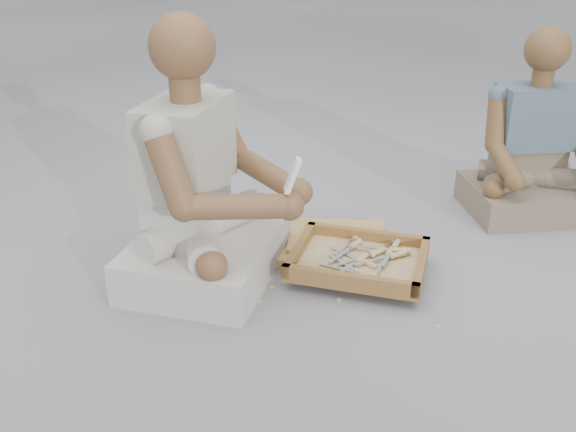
% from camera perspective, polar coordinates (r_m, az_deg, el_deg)
% --- Properties ---
extents(ground, '(60.00, 60.00, 0.00)m').
position_cam_1_polar(ground, '(2.23, 0.23, -8.06)').
color(ground, '#99999E').
rests_on(ground, ground).
extents(carved_panel, '(0.63, 0.45, 0.04)m').
position_cam_1_polar(carved_panel, '(2.61, 2.23, -2.39)').
color(carved_panel, '#AF8243').
rests_on(carved_panel, ground).
extents(tool_tray, '(0.52, 0.44, 0.06)m').
position_cam_1_polar(tool_tray, '(2.40, 6.29, -3.98)').
color(tool_tray, brown).
rests_on(tool_tray, carved_panel).
extents(chisel_0, '(0.19, 0.14, 0.02)m').
position_cam_1_polar(chisel_0, '(2.38, 6.81, -4.10)').
color(chisel_0, silver).
rests_on(chisel_0, tool_tray).
extents(chisel_1, '(0.22, 0.08, 0.02)m').
position_cam_1_polar(chisel_1, '(2.30, 6.60, -5.09)').
color(chisel_1, silver).
rests_on(chisel_1, tool_tray).
extents(chisel_2, '(0.12, 0.20, 0.02)m').
position_cam_1_polar(chisel_2, '(2.38, 6.23, -3.96)').
color(chisel_2, silver).
rests_on(chisel_2, tool_tray).
extents(chisel_3, '(0.11, 0.21, 0.02)m').
position_cam_1_polar(chisel_3, '(2.54, 9.33, -2.18)').
color(chisel_3, silver).
rests_on(chisel_3, tool_tray).
extents(chisel_4, '(0.22, 0.02, 0.02)m').
position_cam_1_polar(chisel_4, '(2.46, 9.53, -3.00)').
color(chisel_4, silver).
rests_on(chisel_4, tool_tray).
extents(chisel_5, '(0.10, 0.21, 0.02)m').
position_cam_1_polar(chisel_5, '(2.54, 5.96, -2.00)').
color(chisel_5, silver).
rests_on(chisel_5, tool_tray).
extents(chisel_6, '(0.11, 0.21, 0.02)m').
position_cam_1_polar(chisel_6, '(2.47, 5.76, -2.68)').
color(chisel_6, silver).
rests_on(chisel_6, tool_tray).
extents(chisel_7, '(0.07, 0.22, 0.02)m').
position_cam_1_polar(chisel_7, '(2.43, 8.87, -3.44)').
color(chisel_7, silver).
rests_on(chisel_7, tool_tray).
extents(chisel_8, '(0.17, 0.16, 0.02)m').
position_cam_1_polar(chisel_8, '(2.43, 7.52, -3.34)').
color(chisel_8, silver).
rests_on(chisel_8, tool_tray).
extents(chisel_9, '(0.07, 0.22, 0.02)m').
position_cam_1_polar(chisel_9, '(2.48, 9.42, -2.72)').
color(chisel_9, silver).
rests_on(chisel_9, tool_tray).
extents(chisel_10, '(0.19, 0.14, 0.02)m').
position_cam_1_polar(chisel_10, '(2.42, 9.29, -3.51)').
color(chisel_10, silver).
rests_on(chisel_10, tool_tray).
extents(chisel_11, '(0.17, 0.17, 0.02)m').
position_cam_1_polar(chisel_11, '(2.31, 6.23, -4.99)').
color(chisel_11, silver).
rests_on(chisel_11, tool_tray).
extents(wood_chip_0, '(0.02, 0.02, 0.00)m').
position_cam_1_polar(wood_chip_0, '(2.65, 0.50, -2.37)').
color(wood_chip_0, '#DECB82').
rests_on(wood_chip_0, ground).
extents(wood_chip_1, '(0.02, 0.02, 0.00)m').
position_cam_1_polar(wood_chip_1, '(2.27, 4.58, -7.40)').
color(wood_chip_1, '#DECB82').
rests_on(wood_chip_1, ground).
extents(wood_chip_2, '(0.02, 0.02, 0.00)m').
position_cam_1_polar(wood_chip_2, '(2.34, 7.00, -6.42)').
color(wood_chip_2, '#DECB82').
rests_on(wood_chip_2, ground).
extents(wood_chip_3, '(0.02, 0.02, 0.00)m').
position_cam_1_polar(wood_chip_3, '(2.59, 0.32, -3.05)').
color(wood_chip_3, '#DECB82').
rests_on(wood_chip_3, ground).
extents(wood_chip_4, '(0.02, 0.02, 0.00)m').
position_cam_1_polar(wood_chip_4, '(2.34, -1.51, -6.33)').
color(wood_chip_4, '#DECB82').
rests_on(wood_chip_4, ground).
extents(wood_chip_5, '(0.02, 0.02, 0.00)m').
position_cam_1_polar(wood_chip_5, '(2.51, 10.91, -4.41)').
color(wood_chip_5, '#DECB82').
rests_on(wood_chip_5, ground).
extents(wood_chip_6, '(0.02, 0.02, 0.00)m').
position_cam_1_polar(wood_chip_6, '(2.71, 4.37, -1.74)').
color(wood_chip_6, '#DECB82').
rests_on(wood_chip_6, ground).
extents(wood_chip_7, '(0.02, 0.02, 0.00)m').
position_cam_1_polar(wood_chip_7, '(2.59, 7.95, -3.25)').
color(wood_chip_7, '#DECB82').
rests_on(wood_chip_7, ground).
extents(wood_chip_8, '(0.02, 0.02, 0.00)m').
position_cam_1_polar(wood_chip_8, '(2.55, 7.65, -3.75)').
color(wood_chip_8, '#DECB82').
rests_on(wood_chip_8, ground).
extents(wood_chip_9, '(0.02, 0.02, 0.00)m').
position_cam_1_polar(wood_chip_9, '(2.65, 8.83, -2.64)').
color(wood_chip_9, '#DECB82').
rests_on(wood_chip_9, ground).
extents(wood_chip_10, '(0.02, 0.02, 0.00)m').
position_cam_1_polar(wood_chip_10, '(2.42, 1.58, -5.14)').
color(wood_chip_10, '#DECB82').
rests_on(wood_chip_10, ground).
extents(wood_chip_11, '(0.02, 0.02, 0.00)m').
position_cam_1_polar(wood_chip_11, '(2.25, -2.56, -7.62)').
color(wood_chip_11, '#DECB82').
rests_on(wood_chip_11, ground).
extents(wood_chip_12, '(0.02, 0.02, 0.00)m').
position_cam_1_polar(wood_chip_12, '(2.18, 13.23, -9.54)').
color(wood_chip_12, '#DECB82').
rests_on(wood_chip_12, ground).
extents(wood_chip_13, '(0.02, 0.02, 0.00)m').
position_cam_1_polar(wood_chip_13, '(2.74, 4.42, -1.39)').
color(wood_chip_13, '#DECB82').
rests_on(wood_chip_13, ground).
extents(craftsman, '(0.66, 0.65, 0.95)m').
position_cam_1_polar(craftsman, '(2.30, -7.67, 1.88)').
color(craftsman, beige).
rests_on(craftsman, ground).
extents(companion, '(0.62, 0.55, 0.82)m').
position_cam_1_polar(companion, '(3.04, 20.93, 5.17)').
color(companion, gray).
rests_on(companion, ground).
extents(mobile_phone, '(0.07, 0.06, 0.12)m').
position_cam_1_polar(mobile_phone, '(2.09, 0.42, 3.63)').
color(mobile_phone, white).
rests_on(mobile_phone, craftsman).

